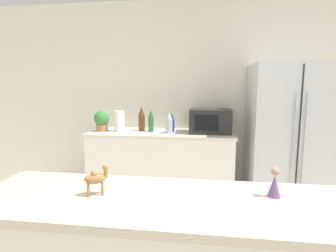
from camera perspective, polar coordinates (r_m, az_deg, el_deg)
The scene contains 12 objects.
wall_back at distance 3.42m, azimuth 8.12°, elevation 5.14°, with size 8.00×0.06×2.55m.
back_counter at distance 3.28m, azimuth -1.47°, elevation -9.28°, with size 1.74×0.63×0.93m.
refrigerator at distance 3.23m, azimuth 24.53°, elevation -3.15°, with size 0.83×0.71×1.72m.
potted_plant at distance 3.31m, azimuth -14.23°, elevation 1.21°, with size 0.19×0.19×0.25m.
paper_towel_roll at distance 3.26m, azimuth -10.54°, elevation 1.08°, with size 0.12×0.12×0.25m.
microwave at distance 3.13m, azimuth 9.14°, elevation 1.10°, with size 0.48×0.37×0.28m.
back_bottle_0 at distance 3.15m, azimuth 0.84°, elevation 0.75°, with size 0.06×0.06×0.24m.
back_bottle_1 at distance 3.17m, azimuth -3.73°, elevation 1.14°, with size 0.06×0.06×0.28m.
back_bottle_2 at distance 3.06m, azimuth 0.23°, elevation 0.72°, with size 0.08×0.08×0.26m.
back_bottle_3 at distance 3.26m, azimuth -5.76°, elevation 1.56°, with size 0.08×0.08×0.31m.
camel_figurine at distance 1.18m, azimuth -15.38°, elevation -10.80°, with size 0.11×0.08×0.13m.
wise_man_figurine_blue at distance 1.22m, azimuth 22.18°, elevation -11.64°, with size 0.05×0.05×0.13m.
Camera 1 is at (-0.02, -0.69, 1.45)m, focal length 28.00 mm.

